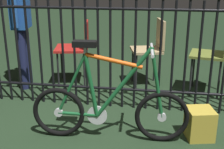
# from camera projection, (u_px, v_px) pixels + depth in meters

# --- Properties ---
(ground_plane) EXTENTS (20.00, 20.00, 0.00)m
(ground_plane) POSITION_uv_depth(u_px,v_px,m) (108.00, 139.00, 2.77)
(ground_plane) COLOR #1E311D
(iron_fence) EXTENTS (4.44, 0.07, 1.29)m
(iron_fence) POSITION_uv_depth(u_px,v_px,m) (114.00, 50.00, 3.23)
(iron_fence) COLOR black
(iron_fence) RESTS_ON ground
(bicycle) EXTENTS (1.40, 0.40, 0.90)m
(bicycle) POSITION_uv_depth(u_px,v_px,m) (109.00, 107.00, 2.69)
(bicycle) COLOR black
(bicycle) RESTS_ON ground
(chair_olive) EXTENTS (0.48, 0.47, 0.83)m
(chair_olive) POSITION_uv_depth(u_px,v_px,m) (214.00, 52.00, 3.63)
(chair_olive) COLOR black
(chair_olive) RESTS_ON ground
(chair_red) EXTENTS (0.49, 0.49, 0.82)m
(chair_red) POSITION_uv_depth(u_px,v_px,m) (77.00, 45.00, 3.99)
(chair_red) COLOR black
(chair_red) RESTS_ON ground
(chair_tan) EXTENTS (0.46, 0.45, 0.86)m
(chair_tan) POSITION_uv_depth(u_px,v_px,m) (152.00, 46.00, 3.91)
(chair_tan) COLOR black
(chair_tan) RESTS_ON ground
(person_visitor) EXTENTS (0.21, 0.47, 1.53)m
(person_visitor) POSITION_uv_depth(u_px,v_px,m) (21.00, 17.00, 3.74)
(person_visitor) COLOR #191E3F
(person_visitor) RESTS_ON ground
(display_crate) EXTENTS (0.27, 0.27, 0.28)m
(display_crate) POSITION_uv_depth(u_px,v_px,m) (200.00, 124.00, 2.76)
(display_crate) COLOR #B29933
(display_crate) RESTS_ON ground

